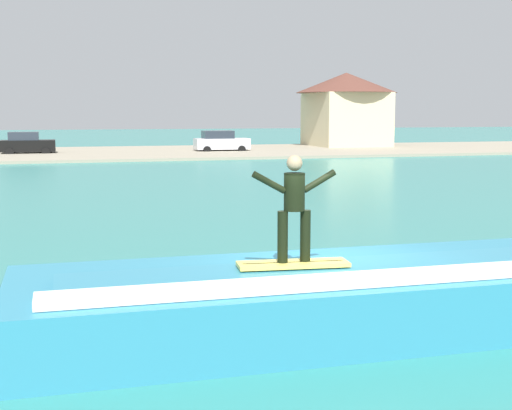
# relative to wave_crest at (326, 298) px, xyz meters

# --- Properties ---
(ground_plane) EXTENTS (260.00, 260.00, 0.00)m
(ground_plane) POSITION_rel_wave_crest_xyz_m (0.31, 0.68, -0.52)
(ground_plane) COLOR #2D7E76
(wave_crest) EXTENTS (9.74, 3.22, 1.10)m
(wave_crest) POSITION_rel_wave_crest_xyz_m (0.00, 0.00, 0.00)
(wave_crest) COLOR teal
(wave_crest) RESTS_ON ground_plane
(surfboard) EXTENTS (1.74, 0.65, 0.06)m
(surfboard) POSITION_rel_wave_crest_xyz_m (-0.61, -0.15, 0.61)
(surfboard) COLOR #EAD159
(surfboard) RESTS_ON wave_crest
(surfer) EXTENTS (1.33, 0.32, 1.63)m
(surfer) POSITION_rel_wave_crest_xyz_m (-0.59, -0.14, 1.56)
(surfer) COLOR black
(surfer) RESTS_ON surfboard
(shoreline_bank) EXTENTS (120.00, 18.50, 0.20)m
(shoreline_bank) POSITION_rel_wave_crest_xyz_m (0.31, 48.23, -0.42)
(shoreline_bank) COLOR gray
(shoreline_bank) RESTS_ON ground_plane
(car_near_shore) EXTENTS (4.15, 2.16, 1.86)m
(car_near_shore) POSITION_rel_wave_crest_xyz_m (-6.57, 48.31, 0.43)
(car_near_shore) COLOR black
(car_near_shore) RESTS_ON ground_plane
(car_far_shore) EXTENTS (4.53, 2.31, 1.86)m
(car_far_shore) POSITION_rel_wave_crest_xyz_m (8.97, 47.71, 0.43)
(car_far_shore) COLOR silver
(car_far_shore) RESTS_ON ground_plane
(house_gabled_white) EXTENTS (9.65, 9.65, 7.13)m
(house_gabled_white) POSITION_rel_wave_crest_xyz_m (22.41, 52.94, 3.53)
(house_gabled_white) COLOR beige
(house_gabled_white) RESTS_ON ground_plane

